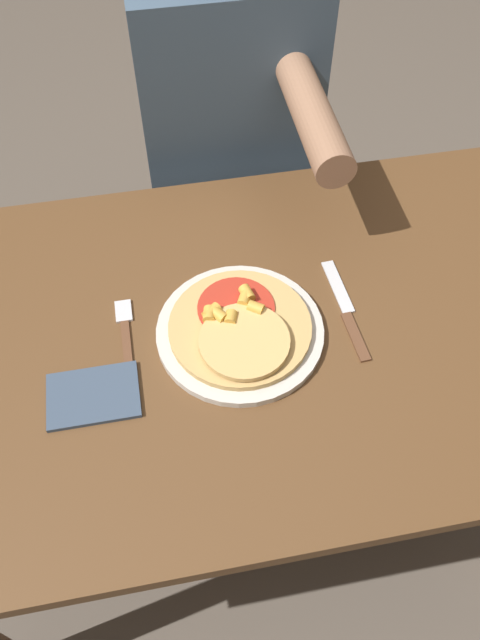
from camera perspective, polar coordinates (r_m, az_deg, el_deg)
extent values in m
plane|color=brown|center=(1.72, 0.69, -15.25)|extent=(8.00, 8.00, 0.00)
cube|color=brown|center=(1.07, 1.07, -1.22)|extent=(1.25, 0.76, 0.03)
cylinder|color=brown|center=(1.70, 17.79, 3.21)|extent=(0.06, 0.06, 0.71)
cylinder|color=beige|center=(1.05, 0.00, -1.07)|extent=(0.28, 0.28, 0.01)
cylinder|color=tan|center=(1.03, 0.00, -0.65)|extent=(0.24, 0.24, 0.01)
cylinder|color=#B22D1E|center=(1.05, -0.36, 1.15)|extent=(0.13, 0.13, 0.00)
cylinder|color=tan|center=(1.00, 0.40, -1.94)|extent=(0.15, 0.15, 0.01)
cylinder|color=gold|center=(1.03, -1.97, 0.47)|extent=(0.03, 0.03, 0.02)
cylinder|color=gold|center=(1.05, 0.56, 2.41)|extent=(0.03, 0.03, 0.02)
cylinder|color=gold|center=(1.05, 0.43, 1.98)|extent=(0.03, 0.03, 0.02)
cylinder|color=gold|center=(1.04, 1.46, 1.12)|extent=(0.03, 0.03, 0.02)
cylinder|color=gold|center=(1.03, -2.84, 0.52)|extent=(0.02, 0.03, 0.02)
cylinder|color=gold|center=(1.03, -2.59, 0.74)|extent=(0.03, 0.03, 0.02)
cylinder|color=gold|center=(1.03, -0.89, 0.39)|extent=(0.03, 0.03, 0.02)
cube|color=brown|center=(1.04, -10.25, -2.98)|extent=(0.01, 0.13, 0.00)
cube|color=silver|center=(1.10, -10.60, 0.80)|extent=(0.03, 0.05, 0.00)
cube|color=brown|center=(1.06, 10.52, -1.50)|extent=(0.02, 0.10, 0.00)
cube|color=silver|center=(1.12, 8.92, 3.03)|extent=(0.03, 0.12, 0.00)
cube|color=#38475B|center=(1.01, -13.27, -6.74)|extent=(0.14, 0.10, 0.01)
cylinder|color=#2D2D38|center=(1.77, -3.59, 4.71)|extent=(0.11, 0.11, 0.53)
cylinder|color=#2D2D38|center=(1.79, 1.75, 5.46)|extent=(0.11, 0.11, 0.53)
cube|color=#3D5166|center=(1.42, -1.20, 19.45)|extent=(0.37, 0.22, 0.54)
cylinder|color=#8E664C|center=(1.16, 6.73, 17.96)|extent=(0.07, 0.30, 0.07)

